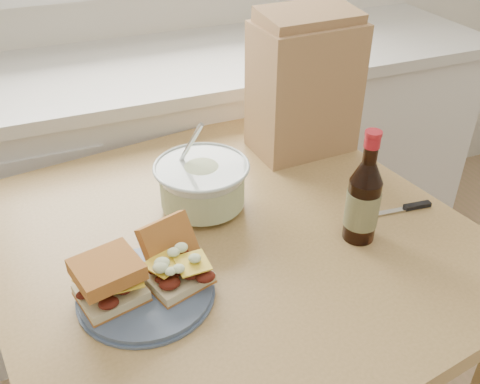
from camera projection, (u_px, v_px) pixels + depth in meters
name	position (u px, v px, depth m)	size (l,w,h in m)	color
cabinet_run	(161.00, 181.00, 2.03)	(2.50, 0.64, 0.94)	white
dining_table	(231.00, 275.00, 1.25)	(1.13, 1.13, 0.83)	tan
plate	(146.00, 292.00, 1.02)	(0.25, 0.25, 0.02)	#495A76
sandwich_left	(109.00, 280.00, 0.97)	(0.14, 0.13, 0.08)	beige
sandwich_right	(174.00, 261.00, 1.03)	(0.14, 0.18, 0.10)	beige
coleslaw_bowl	(202.00, 187.00, 1.24)	(0.22, 0.22, 0.22)	silver
beer_bottle	(363.00, 200.00, 1.12)	(0.07, 0.07, 0.26)	black
knife	(409.00, 207.00, 1.26)	(0.17, 0.03, 0.01)	silver
paper_bag	(304.00, 89.00, 1.41)	(0.27, 0.17, 0.35)	#A57E50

